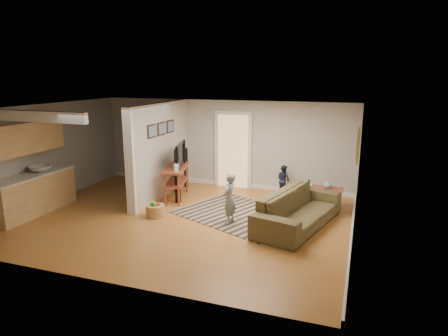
{
  "coord_description": "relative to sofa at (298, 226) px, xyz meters",
  "views": [
    {
      "loc": [
        3.78,
        -7.79,
        3.2
      ],
      "look_at": [
        0.81,
        0.67,
        1.1
      ],
      "focal_mm": 32.0,
      "sensor_mm": 36.0,
      "label": 1
    }
  ],
  "objects": [
    {
      "name": "ground",
      "position": [
        -2.6,
        -0.43,
        0.0
      ],
      "size": [
        7.5,
        7.5,
        0.0
      ],
      "primitive_type": "plane",
      "color": "#9C5A27",
      "rests_on": "ground"
    },
    {
      "name": "room_shell",
      "position": [
        -3.67,
        -0.0,
        1.46
      ],
      "size": [
        7.54,
        6.02,
        2.52
      ],
      "color": "beige",
      "rests_on": "ground"
    },
    {
      "name": "area_rug",
      "position": [
        -1.35,
        0.27,
        0.01
      ],
      "size": [
        3.49,
        3.09,
        0.01
      ],
      "primitive_type": "cube",
      "rotation": [
        0.0,
        0.0,
        -0.41
      ],
      "color": "black",
      "rests_on": "ground"
    },
    {
      "name": "sofa",
      "position": [
        0.0,
        0.0,
        0.0
      ],
      "size": [
        1.64,
        2.79,
        0.76
      ],
      "primitive_type": "imported",
      "rotation": [
        0.0,
        0.0,
        1.32
      ],
      "color": "#473F23",
      "rests_on": "ground"
    },
    {
      "name": "coffee_table",
      "position": [
        0.22,
        1.41,
        0.38
      ],
      "size": [
        1.29,
        0.82,
        0.73
      ],
      "rotation": [
        0.0,
        0.0,
        -0.08
      ],
      "color": "maroon",
      "rests_on": "ground"
    },
    {
      "name": "tv_console",
      "position": [
        -3.33,
        0.91,
        0.78
      ],
      "size": [
        0.84,
        1.45,
        1.18
      ],
      "rotation": [
        0.0,
        0.0,
        0.26
      ],
      "color": "maroon",
      "rests_on": "ground"
    },
    {
      "name": "speaker_left",
      "position": [
        -3.16,
        0.61,
        0.57
      ],
      "size": [
        0.12,
        0.12,
        1.14
      ],
      "primitive_type": "cube",
      "rotation": [
        0.0,
        0.0,
        0.03
      ],
      "color": "black",
      "rests_on": "ground"
    },
    {
      "name": "speaker_right",
      "position": [
        -3.6,
        2.07,
        0.57
      ],
      "size": [
        0.15,
        0.15,
        1.15
      ],
      "primitive_type": "cube",
      "rotation": [
        0.0,
        0.0,
        0.43
      ],
      "color": "black",
      "rests_on": "ground"
    },
    {
      "name": "toy_basket",
      "position": [
        -3.2,
        -0.51,
        0.16
      ],
      "size": [
        0.43,
        0.43,
        0.38
      ],
      "color": "#A77348",
      "rests_on": "ground"
    },
    {
      "name": "child",
      "position": [
        -1.46,
        -0.34,
        0.0
      ],
      "size": [
        0.3,
        0.43,
        1.14
      ],
      "primitive_type": "imported",
      "rotation": [
        0.0,
        0.0,
        -1.63
      ],
      "color": "gray",
      "rests_on": "ground"
    },
    {
      "name": "toddler",
      "position": [
        -0.77,
        2.27,
        0.0
      ],
      "size": [
        0.5,
        0.48,
        0.81
      ],
      "primitive_type": "imported",
      "rotation": [
        0.0,
        0.0,
        2.52
      ],
      "color": "#1B2339",
      "rests_on": "ground"
    }
  ]
}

